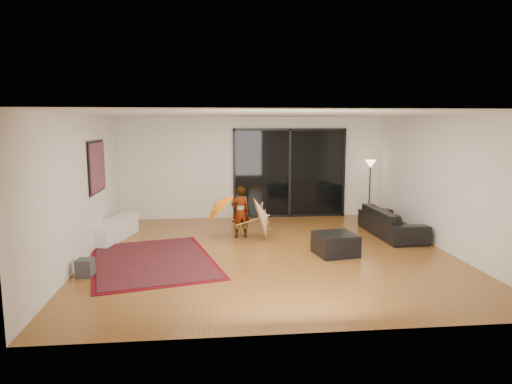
{
  "coord_description": "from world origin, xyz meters",
  "views": [
    {
      "loc": [
        -1.17,
        -8.64,
        2.53
      ],
      "look_at": [
        -0.19,
        0.8,
        1.1
      ],
      "focal_mm": 32.0,
      "sensor_mm": 36.0,
      "label": 1
    }
  ],
  "objects": [
    {
      "name": "floor_lamp",
      "position": [
        3.1,
        3.05,
        1.24
      ],
      "size": [
        0.27,
        0.27,
        1.57
      ],
      "color": "black",
      "rests_on": "floor"
    },
    {
      "name": "media_console",
      "position": [
        -3.25,
        1.4,
        0.22
      ],
      "size": [
        0.81,
        1.67,
        0.45
      ],
      "primitive_type": "cube",
      "rotation": [
        0.0,
        0.0,
        -0.26
      ],
      "color": "white",
      "rests_on": "floor"
    },
    {
      "name": "wall_back",
      "position": [
        0.0,
        3.5,
        1.35
      ],
      "size": [
        7.0,
        0.0,
        7.0
      ],
      "primitive_type": "plane",
      "rotation": [
        1.57,
        0.0,
        0.0
      ],
      "color": "silver",
      "rests_on": "floor"
    },
    {
      "name": "speaker",
      "position": [
        -3.25,
        -1.07,
        0.15
      ],
      "size": [
        0.29,
        0.29,
        0.3
      ],
      "primitive_type": "cube",
      "rotation": [
        0.0,
        0.0,
        -0.12
      ],
      "color": "#424244",
      "rests_on": "floor"
    },
    {
      "name": "parasol_orange",
      "position": [
        -1.04,
        1.26,
        0.73
      ],
      "size": [
        0.68,
        0.78,
        0.85
      ],
      "rotation": [
        0.0,
        -0.76,
        0.0
      ],
      "color": "orange",
      "rests_on": "child"
    },
    {
      "name": "persian_rug",
      "position": [
        -2.24,
        -0.31,
        0.01
      ],
      "size": [
        2.79,
        3.42,
        0.02
      ],
      "rotation": [
        0.0,
        0.0,
        0.24
      ],
      "color": "#5C0712",
      "rests_on": "floor"
    },
    {
      "name": "sofa",
      "position": [
        2.95,
        1.14,
        0.31
      ],
      "size": [
        0.89,
        2.13,
        0.62
      ],
      "primitive_type": "imported",
      "rotation": [
        0.0,
        0.0,
        1.6
      ],
      "color": "black",
      "rests_on": "floor"
    },
    {
      "name": "ottoman",
      "position": [
        1.25,
        -0.24,
        0.21
      ],
      "size": [
        0.85,
        0.85,
        0.42
      ],
      "primitive_type": "cube",
      "rotation": [
        0.0,
        0.0,
        0.16
      ],
      "color": "black",
      "rests_on": "floor"
    },
    {
      "name": "wall_front",
      "position": [
        0.0,
        -3.5,
        1.35
      ],
      "size": [
        7.0,
        0.0,
        7.0
      ],
      "primitive_type": "plane",
      "rotation": [
        -1.57,
        0.0,
        0.0
      ],
      "color": "silver",
      "rests_on": "floor"
    },
    {
      "name": "parasol_white",
      "position": [
        0.11,
        1.16,
        0.5
      ],
      "size": [
        0.53,
        0.96,
        0.97
      ],
      "rotation": [
        0.0,
        1.28,
        0.0
      ],
      "color": "white",
      "rests_on": "floor"
    },
    {
      "name": "floor",
      "position": [
        0.0,
        0.0,
        0.0
      ],
      "size": [
        7.0,
        7.0,
        0.0
      ],
      "primitive_type": "plane",
      "color": "#AB682F",
      "rests_on": "ground"
    },
    {
      "name": "wall_right",
      "position": [
        3.5,
        0.0,
        1.35
      ],
      "size": [
        0.0,
        7.0,
        7.0
      ],
      "primitive_type": "plane",
      "rotation": [
        1.57,
        0.0,
        -1.57
      ],
      "color": "silver",
      "rests_on": "floor"
    },
    {
      "name": "sliding_door",
      "position": [
        1.0,
        3.47,
        1.2
      ],
      "size": [
        3.06,
        0.07,
        2.4
      ],
      "color": "black",
      "rests_on": "wall_back"
    },
    {
      "name": "ceiling",
      "position": [
        0.0,
        0.0,
        2.7
      ],
      "size": [
        7.0,
        7.0,
        0.0
      ],
      "primitive_type": "plane",
      "rotation": [
        3.14,
        0.0,
        0.0
      ],
      "color": "white",
      "rests_on": "wall_back"
    },
    {
      "name": "wall_left",
      "position": [
        -3.5,
        0.0,
        1.35
      ],
      "size": [
        0.0,
        7.0,
        7.0
      ],
      "primitive_type": "plane",
      "rotation": [
        1.57,
        0.0,
        1.57
      ],
      "color": "silver",
      "rests_on": "floor"
    },
    {
      "name": "painting",
      "position": [
        -3.46,
        1.0,
        1.65
      ],
      "size": [
        0.04,
        1.28,
        1.08
      ],
      "color": "black",
      "rests_on": "wall_left"
    },
    {
      "name": "child",
      "position": [
        -0.49,
        1.31,
        0.58
      ],
      "size": [
        0.46,
        0.35,
        1.16
      ],
      "primitive_type": "imported",
      "rotation": [
        0.0,
        0.0,
        3.32
      ],
      "color": "#999999",
      "rests_on": "floor"
    }
  ]
}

